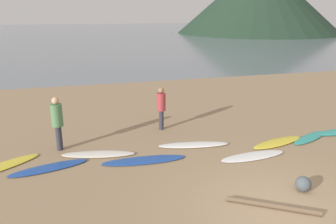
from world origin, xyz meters
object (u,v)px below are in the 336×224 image
surfboard_3 (144,160)px  surfboard_4 (194,145)px  surfboard_6 (278,142)px  person_1 (57,119)px  person_0 (161,105)px  driftwood_log (273,206)px  surfboard_1 (49,168)px  surfboard_2 (98,154)px  surfboard_5 (253,156)px  beach_rock_far (303,184)px  surfboard_7 (310,137)px

surfboard_3 → surfboard_4: size_ratio=1.07×
surfboard_6 → person_1: (-7.34, 1.52, 1.03)m
person_0 → person_1: bearing=-95.0°
surfboard_4 → person_0: person_0 is taller
driftwood_log → surfboard_1: bearing=145.3°
surfboard_1 → surfboard_6: 7.62m
person_1 → surfboard_2: bearing=-100.8°
surfboard_1 → surfboard_3: 2.83m
person_1 → surfboard_1: bearing=-168.7°
surfboard_5 → person_1: person_1 is taller
surfboard_4 → surfboard_5: (1.52, -1.37, -0.01)m
driftwood_log → beach_rock_far: (1.19, 0.48, 0.14)m
surfboard_4 → person_0: bearing=118.2°
surfboard_2 → surfboard_3: bearing=-19.4°
surfboard_5 → driftwood_log: driftwood_log is taller
person_1 → surfboard_5: bearing=-88.0°
surfboard_1 → surfboard_2: (1.48, 0.57, 0.01)m
surfboard_1 → surfboard_6: surfboard_6 is taller
surfboard_1 → driftwood_log: (5.21, -3.60, 0.03)m
surfboard_5 → surfboard_3: bearing=165.0°
surfboard_1 → surfboard_2: 1.59m
person_0 → surfboard_4: bearing=-1.7°
surfboard_7 → beach_rock_far: size_ratio=5.15×
beach_rock_far → surfboard_2: bearing=143.1°
person_0 → driftwood_log: size_ratio=0.78×
person_0 → person_1: (-3.78, -1.02, 0.09)m
surfboard_7 → person_0: 5.62m
surfboard_5 → person_1: size_ratio=1.25×
person_0 → surfboard_1: bearing=-79.6°
surfboard_5 → surfboard_4: bearing=133.8°
surfboard_2 → surfboard_5: surfboard_2 is taller
surfboard_7 → beach_rock_far: 4.05m
surfboard_3 → surfboard_7: (6.22, 0.21, 0.01)m
surfboard_2 → surfboard_5: (4.74, -1.48, -0.01)m
person_1 → beach_rock_far: (6.11, -4.49, -0.88)m
surfboard_3 → person_0: 3.08m
person_1 → beach_rock_far: 7.64m
surfboard_3 → driftwood_log: bearing=-51.0°
surfboard_1 → surfboard_7: (9.04, -0.05, 0.00)m
surfboard_7 → driftwood_log: 5.22m
surfboard_2 → person_0: size_ratio=1.41×
surfboard_7 → person_0: size_ratio=1.23×
driftwood_log → surfboard_4: bearing=97.1°
surfboard_1 → person_0: (4.06, 2.39, 0.96)m
surfboard_2 → driftwood_log: bearing=-35.8°
surfboard_5 → surfboard_7: surfboard_7 is taller
person_1 → surfboard_4: bearing=-78.7°
surfboard_1 → surfboard_3: size_ratio=0.87×
surfboard_1 → surfboard_2: size_ratio=0.97×
surfboard_3 → surfboard_2: bearing=151.5°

